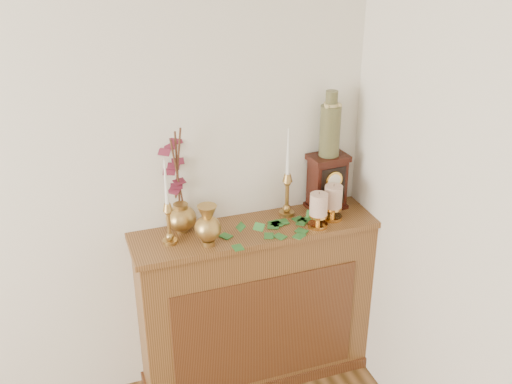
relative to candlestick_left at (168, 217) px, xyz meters
name	(u,v)px	position (x,y,z in m)	size (l,w,h in m)	color
console_shelf	(256,309)	(0.43, 0.01, -0.63)	(1.24, 0.34, 0.93)	brown
candlestick_left	(168,217)	(0.00, 0.00, 0.00)	(0.07, 0.07, 0.42)	tan
candlestick_center	(287,188)	(0.62, 0.08, 0.01)	(0.08, 0.08, 0.46)	tan
bud_vase	(208,226)	(0.17, -0.07, -0.04)	(0.12, 0.12, 0.20)	tan
ginger_jar	(176,182)	(0.07, 0.13, 0.11)	(0.22, 0.24, 0.54)	tan
pillar_candle_left	(318,209)	(0.72, -0.08, -0.04)	(0.10, 0.10, 0.19)	#E0A44E
pillar_candle_right	(333,201)	(0.82, -0.03, -0.04)	(0.10, 0.10, 0.19)	#E0A44E
ivy_garland	(285,228)	(0.55, -0.07, -0.12)	(0.52, 0.22, 0.09)	#256125
mantel_clock	(327,182)	(0.84, 0.09, 0.01)	(0.21, 0.15, 0.29)	black
ceramic_vase	(330,127)	(0.84, 0.09, 0.30)	(0.10, 0.10, 0.33)	#1A352A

